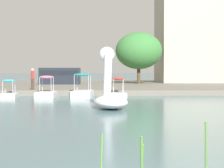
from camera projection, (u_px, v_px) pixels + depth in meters
name	position (u px, v px, depth m)	size (l,w,h in m)	color
shore_bank_far	(112.00, 86.00, 41.88)	(112.13, 27.28, 0.41)	#6B665B
swan_boat	(110.00, 91.00, 18.91)	(2.09, 3.26, 3.17)	white
pedal_boat_red	(118.00, 91.00, 26.69)	(1.18, 1.89, 1.43)	white
pedal_boat_teal	(83.00, 90.00, 26.63)	(1.55, 2.50, 1.73)	white
pedal_boat_pink	(47.00, 92.00, 26.51)	(1.36, 2.41, 1.56)	white
pedal_boat_cyan	(9.00, 92.00, 26.30)	(1.25, 1.86, 1.29)	white
tree_broadleaf_behind_dock	(139.00, 51.00, 43.13)	(5.52, 5.22, 5.96)	#4C3823
person_on_path	(33.00, 78.00, 29.23)	(0.28, 0.29, 1.68)	#47382D
parked_van	(60.00, 75.00, 41.19)	(4.50, 1.87, 1.82)	#1E232D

